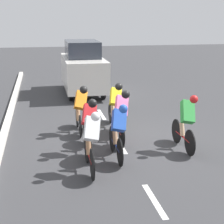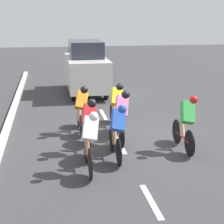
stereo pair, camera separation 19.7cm
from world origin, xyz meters
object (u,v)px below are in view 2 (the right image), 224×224
Objects in this scene: cyclist_white at (89,140)px; cyclist_red at (88,123)px; cyclist_pink at (121,115)px; cyclist_yellow at (116,104)px; cyclist_blue at (117,130)px; support_car at (86,68)px; cyclist_green at (186,121)px; cyclist_orange at (81,107)px.

cyclist_red is at bearing -95.02° from cyclist_white.
cyclist_pink is 0.96× the size of cyclist_white.
cyclist_blue is at bearing 80.34° from cyclist_yellow.
cyclist_red is at bearing 61.02° from cyclist_yellow.
cyclist_yellow is at bearing -94.93° from cyclist_pink.
support_car reaches higher than cyclist_red.
cyclist_red is (2.51, -0.31, -0.02)m from cyclist_green.
cyclist_green is 0.96× the size of cyclist_red.
cyclist_pink reaches higher than cyclist_white.
cyclist_green is at bearing -160.58° from cyclist_white.
cyclist_orange reaches higher than cyclist_red.
cyclist_yellow is 3.40m from cyclist_white.
support_car reaches higher than cyclist_blue.
cyclist_green is 1.00× the size of cyclist_yellow.
cyclist_blue is at bearing 74.96° from cyclist_pink.
cyclist_orange is 2.38m from cyclist_blue.
cyclist_yellow is (1.44, -2.26, -0.01)m from cyclist_green.
cyclist_orange is 2.89m from cyclist_white.
support_car is (-0.05, -7.94, 0.39)m from cyclist_blue.
cyclist_yellow is at bearing -165.40° from cyclist_orange.
cyclist_green is 2.53m from cyclist_red.
cyclist_orange reaches higher than cyclist_yellow.
cyclist_white is (1.07, 1.79, -0.06)m from cyclist_pink.
cyclist_pink is 0.41× the size of support_car.
cyclist_orange reaches higher than cyclist_white.
support_car reaches higher than cyclist_pink.
cyclist_green is 1.78m from cyclist_pink.
cyclist_blue is (-0.75, -0.61, 0.00)m from cyclist_white.
cyclist_red is at bearing -7.12° from cyclist_green.
cyclist_orange is 1.48m from cyclist_pink.
cyclist_green is 0.96× the size of cyclist_white.
cyclist_yellow is 2.22m from cyclist_red.
cyclist_blue is at bearing -140.79° from cyclist_white.
cyclist_blue is at bearing 106.57° from cyclist_orange.
cyclist_red is 0.90m from cyclist_blue.
support_car is at bearing -95.34° from cyclist_white.
cyclist_red is 1.11m from cyclist_pink.
cyclist_pink is (0.12, 1.39, 0.03)m from cyclist_yellow.
cyclist_orange is at bearing -37.58° from cyclist_green.
cyclist_red is 1.65m from cyclist_orange.
cyclist_red is 1.03× the size of cyclist_blue.
cyclist_white reaches higher than cyclist_blue.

